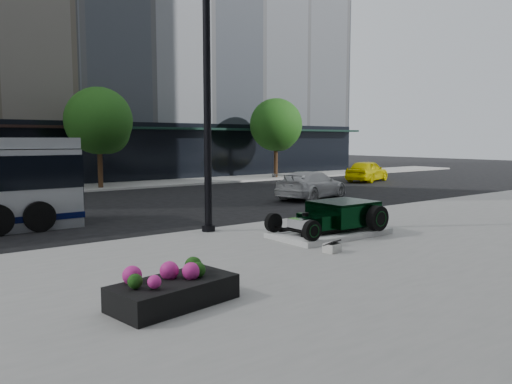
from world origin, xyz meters
TOP-DOWN VIEW (x-y plane):
  - ground at (0.00, 0.00)m, footprint 120.00×120.00m
  - sidewalk_near at (0.00, -10.50)m, footprint 70.00×17.00m
  - sidewalk_far at (0.00, 14.00)m, footprint 70.00×4.00m
  - street_trees at (1.15, 13.07)m, footprint 29.80×3.80m
  - display_plinth at (1.12, -5.12)m, footprint 3.40×1.80m
  - hot_rod at (1.45, -5.12)m, footprint 3.22×2.00m
  - info_plaque at (-0.38, -6.67)m, footprint 0.45×0.37m
  - lamppost at (-1.30, -2.43)m, footprint 0.40×0.40m
  - flower_planter at (-5.30, -7.81)m, footprint 2.22×1.36m
  - white_sedan at (7.67, 2.55)m, footprint 4.95×3.13m
  - yellow_taxi at (17.42, 7.36)m, footprint 4.56×2.96m

SIDE VIEW (x-z plane):
  - ground at x=0.00m, z-range 0.00..0.00m
  - sidewalk_near at x=0.00m, z-range 0.00..0.12m
  - sidewalk_far at x=0.00m, z-range 0.00..0.12m
  - display_plinth at x=1.12m, z-range 0.12..0.27m
  - info_plaque at x=-0.38m, z-range 0.09..0.40m
  - flower_planter at x=-5.30m, z-range 0.03..0.70m
  - white_sedan at x=7.67m, z-range 0.00..1.33m
  - hot_rod at x=1.45m, z-range 0.29..1.10m
  - yellow_taxi at x=17.42m, z-range 0.00..1.45m
  - lamppost at x=-1.30m, z-range -0.16..7.17m
  - street_trees at x=1.15m, z-range 0.92..6.62m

